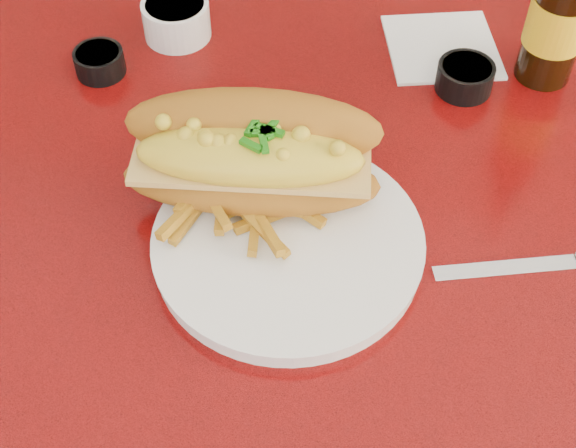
% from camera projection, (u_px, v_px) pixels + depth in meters
% --- Properties ---
extents(diner_table, '(1.23, 0.83, 0.77)m').
position_uv_depth(diner_table, '(287.00, 285.00, 0.93)').
color(diner_table, red).
rests_on(diner_table, ground).
extents(booth_bench_far, '(1.20, 0.51, 0.90)m').
position_uv_depth(booth_bench_far, '(355.00, 61.00, 1.69)').
color(booth_bench_far, '#95090D').
rests_on(booth_bench_far, ground).
extents(dinner_plate, '(0.28, 0.28, 0.02)m').
position_uv_depth(dinner_plate, '(288.00, 244.00, 0.75)').
color(dinner_plate, white).
rests_on(dinner_plate, diner_table).
extents(mac_hoagie, '(0.26, 0.14, 0.11)m').
position_uv_depth(mac_hoagie, '(252.00, 154.00, 0.75)').
color(mac_hoagie, '#AB6A1B').
rests_on(mac_hoagie, dinner_plate).
extents(fries_pile, '(0.13, 0.12, 0.03)m').
position_uv_depth(fries_pile, '(245.00, 192.00, 0.76)').
color(fries_pile, gold).
rests_on(fries_pile, dinner_plate).
extents(fork, '(0.09, 0.14, 0.00)m').
position_uv_depth(fork, '(342.00, 206.00, 0.77)').
color(fork, silver).
rests_on(fork, dinner_plate).
extents(gravy_ramekin, '(0.10, 0.10, 0.04)m').
position_uv_depth(gravy_ramekin, '(176.00, 18.00, 0.95)').
color(gravy_ramekin, white).
rests_on(gravy_ramekin, diner_table).
extents(sauce_cup_left, '(0.06, 0.06, 0.03)m').
position_uv_depth(sauce_cup_left, '(99.00, 61.00, 0.91)').
color(sauce_cup_left, black).
rests_on(sauce_cup_left, diner_table).
extents(sauce_cup_right, '(0.08, 0.08, 0.03)m').
position_uv_depth(sauce_cup_right, '(465.00, 76.00, 0.89)').
color(sauce_cup_right, black).
rests_on(sauce_cup_right, diner_table).
extents(beer_bottle, '(0.07, 0.07, 0.26)m').
position_uv_depth(beer_bottle, '(563.00, 2.00, 0.85)').
color(beer_bottle, black).
rests_on(beer_bottle, diner_table).
extents(knife, '(0.21, 0.08, 0.01)m').
position_uv_depth(knife, '(566.00, 262.00, 0.75)').
color(knife, silver).
rests_on(knife, diner_table).
extents(paper_napkin, '(0.15, 0.15, 0.00)m').
position_uv_depth(paper_napkin, '(442.00, 47.00, 0.95)').
color(paper_napkin, white).
rests_on(paper_napkin, diner_table).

